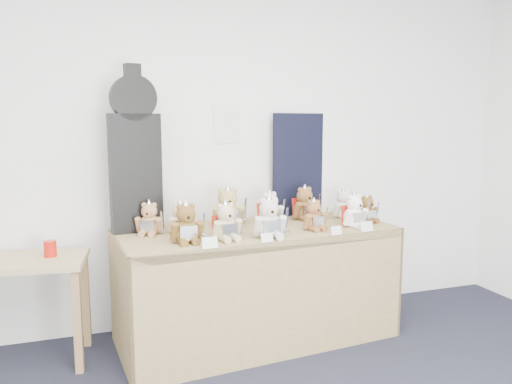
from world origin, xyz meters
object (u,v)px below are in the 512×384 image
object	(u,v)px
teddy_back_far_left	(149,220)
teddy_front_end	(367,210)
display_table	(262,255)
teddy_front_right	(314,216)
teddy_front_far_left	(186,225)
teddy_front_far_right	(354,212)
teddy_front_centre	(269,220)
side_table	(17,278)
teddy_back_left	(180,219)
guitar_case	(135,151)
teddy_front_left	(226,223)
teddy_back_right	(305,205)
teddy_back_end	(344,205)
teddy_back_centre_left	(228,210)
red_cup	(50,249)
teddy_back_centre_right	(270,210)

from	to	relation	value
teddy_back_far_left	teddy_front_end	bearing A→B (deg)	17.03
display_table	teddy_front_right	xyz separation A→B (m)	(0.37, -0.08, 0.27)
teddy_front_far_left	teddy_front_far_right	world-z (taller)	teddy_front_far_left
teddy_front_centre	teddy_front_right	size ratio (longest dim) A/B	1.25
display_table	side_table	world-z (taller)	display_table
teddy_back_left	guitar_case	bearing A→B (deg)	147.13
display_table	guitar_case	distance (m)	1.15
teddy_front_left	teddy_back_right	xyz separation A→B (m)	(0.77, 0.46, 0.01)
teddy_back_end	teddy_front_far_right	bearing A→B (deg)	-115.11
teddy_front_left	teddy_front_centre	xyz separation A→B (m)	(0.29, -0.03, 0.01)
display_table	guitar_case	bearing A→B (deg)	156.42
teddy_front_far_left	teddy_front_centre	bearing A→B (deg)	-6.13
teddy_front_far_right	teddy_back_centre_left	distance (m)	0.94
display_table	guitar_case	size ratio (longest dim) A/B	1.77
teddy_front_left	teddy_back_end	size ratio (longest dim) A/B	1.09
teddy_back_end	teddy_back_left	bearing A→B (deg)	176.25
teddy_back_left	display_table	bearing A→B (deg)	-17.89
red_cup	teddy_back_right	xyz separation A→B (m)	(1.88, 0.10, 0.18)
teddy_back_right	red_cup	bearing A→B (deg)	172.81
teddy_front_far_left	side_table	bearing A→B (deg)	158.92
red_cup	teddy_front_end	distance (m)	2.30
teddy_back_right	teddy_back_far_left	bearing A→B (deg)	176.14
teddy_front_far_left	teddy_back_centre_right	distance (m)	0.80
teddy_front_far_right	teddy_back_centre_right	bearing A→B (deg)	140.34
teddy_back_centre_right	teddy_back_far_left	world-z (taller)	teddy_back_centre_right
teddy_front_far_right	teddy_back_centre_right	xyz separation A→B (m)	(-0.56, 0.27, 0.00)
teddy_front_far_left	teddy_front_centre	world-z (taller)	teddy_front_centre
teddy_back_far_left	teddy_front_far_right	bearing A→B (deg)	12.32
side_table	teddy_back_centre_right	bearing A→B (deg)	7.43
teddy_front_far_right	teddy_front_end	distance (m)	0.21
teddy_front_far_left	teddy_back_left	xyz separation A→B (m)	(0.01, 0.29, -0.02)
teddy_back_centre_right	teddy_back_far_left	bearing A→B (deg)	164.71
side_table	teddy_front_right	world-z (taller)	teddy_front_right
teddy_front_centre	teddy_back_centre_right	distance (m)	0.43
display_table	teddy_front_far_right	size ratio (longest dim) A/B	7.45
guitar_case	teddy_front_left	xyz separation A→B (m)	(0.53, -0.44, -0.46)
red_cup	teddy_back_end	xyz separation A→B (m)	(2.21, 0.07, 0.16)
guitar_case	red_cup	distance (m)	0.85
teddy_front_far_left	teddy_back_centre_right	world-z (taller)	teddy_front_far_left
teddy_front_far_left	teddy_front_right	bearing A→B (deg)	2.80
teddy_back_centre_right	teddy_back_right	bearing A→B (deg)	-3.07
red_cup	teddy_front_left	distance (m)	1.17
teddy_front_right	teddy_back_far_left	size ratio (longest dim) A/B	0.97
teddy_back_centre_left	teddy_back_end	distance (m)	0.99
teddy_front_centre	side_table	bearing A→B (deg)	168.08
teddy_front_end	teddy_back_end	distance (m)	0.24
teddy_front_far_right	teddy_front_centre	bearing A→B (deg)	176.25
display_table	teddy_front_centre	size ratio (longest dim) A/B	6.64
teddy_front_end	teddy_back_left	size ratio (longest dim) A/B	0.96
guitar_case	teddy_front_far_left	size ratio (longest dim) A/B	3.96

